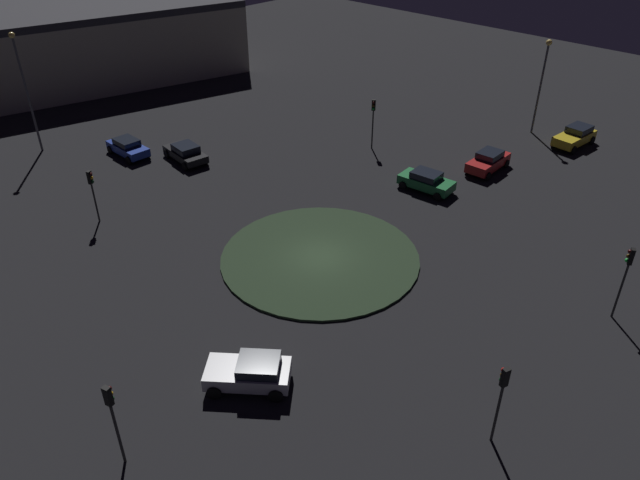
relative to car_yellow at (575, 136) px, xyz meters
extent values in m
plane|color=black|center=(27.43, -3.71, -0.83)|extent=(119.35, 119.35, 0.00)
cylinder|color=#263823|center=(27.43, -3.71, -0.76)|extent=(12.22, 12.22, 0.15)
cube|color=gold|center=(0.13, -0.01, -0.12)|extent=(4.41, 2.17, 0.73)
cube|color=black|center=(-0.47, 0.04, 0.52)|extent=(2.13, 1.76, 0.54)
cylinder|color=black|center=(1.74, 0.76, -0.49)|extent=(0.71, 0.28, 0.69)
cylinder|color=black|center=(1.59, -1.04, -0.49)|extent=(0.71, 0.28, 0.69)
cylinder|color=black|center=(-1.32, 1.02, -0.49)|extent=(0.71, 0.28, 0.69)
cylinder|color=black|center=(-1.48, -0.78, -0.49)|extent=(0.71, 0.28, 0.69)
cube|color=#1E7238|center=(15.53, -4.29, -0.19)|extent=(2.16, 4.17, 0.67)
cube|color=black|center=(15.53, -4.34, 0.39)|extent=(1.75, 2.17, 0.49)
cylinder|color=black|center=(14.51, -2.94, -0.53)|extent=(0.28, 0.63, 0.61)
cylinder|color=black|center=(16.26, -2.76, -0.53)|extent=(0.28, 0.63, 0.61)
cylinder|color=black|center=(14.80, -5.81, -0.53)|extent=(0.28, 0.63, 0.61)
cylinder|color=black|center=(16.55, -5.63, -0.53)|extent=(0.28, 0.63, 0.61)
cube|color=#1E38A5|center=(27.47, -25.55, -0.19)|extent=(1.73, 4.07, 0.63)
cube|color=black|center=(27.47, -25.60, 0.36)|extent=(1.51, 2.03, 0.48)
cylinder|color=black|center=(28.32, -27.02, -0.51)|extent=(0.22, 0.65, 0.65)
cylinder|color=black|center=(26.61, -27.01, -0.51)|extent=(0.22, 0.65, 0.65)
cylinder|color=black|center=(28.34, -24.10, -0.51)|extent=(0.22, 0.65, 0.65)
cylinder|color=black|center=(26.63, -24.09, -0.51)|extent=(0.22, 0.65, 0.65)
cube|color=black|center=(24.81, -21.31, -0.22)|extent=(2.34, 4.44, 0.55)
cube|color=black|center=(24.83, -21.15, 0.33)|extent=(1.85, 2.15, 0.54)
cylinder|color=black|center=(25.55, -22.94, -0.49)|extent=(0.30, 0.70, 0.68)
cylinder|color=black|center=(23.71, -22.72, -0.49)|extent=(0.30, 0.70, 0.68)
cylinder|color=black|center=(25.91, -19.89, -0.49)|extent=(0.30, 0.70, 0.68)
cylinder|color=black|center=(24.06, -19.68, -0.49)|extent=(0.30, 0.70, 0.68)
cube|color=silver|center=(37.35, 1.17, -0.14)|extent=(3.95, 4.20, 0.69)
cube|color=black|center=(37.01, 1.58, 0.45)|extent=(2.50, 2.53, 0.49)
cylinder|color=black|center=(38.97, 0.70, -0.49)|extent=(0.61, 0.67, 0.69)
cylinder|color=black|center=(37.54, -0.51, -0.49)|extent=(0.61, 0.67, 0.69)
cylinder|color=black|center=(37.16, 2.86, -0.49)|extent=(0.61, 0.67, 0.69)
cylinder|color=black|center=(35.72, 1.65, -0.49)|extent=(0.61, 0.67, 0.69)
cube|color=red|center=(9.42, -2.77, -0.15)|extent=(4.24, 1.88, 0.73)
cube|color=black|center=(9.30, -2.78, 0.47)|extent=(1.98, 1.60, 0.52)
cylinder|color=black|center=(7.95, -3.69, -0.52)|extent=(0.64, 0.24, 0.63)
cylinder|color=black|center=(7.89, -1.95, -0.52)|extent=(0.64, 0.24, 0.63)
cylinder|color=black|center=(10.95, -3.59, -0.52)|extent=(0.64, 0.24, 0.63)
cylinder|color=black|center=(10.89, -1.85, -0.52)|extent=(0.64, 0.24, 0.63)
cylinder|color=#2D2D2D|center=(43.65, 0.78, 0.84)|extent=(0.12, 0.12, 3.35)
cube|color=black|center=(43.65, 0.78, 2.96)|extent=(0.29, 0.35, 0.90)
sphere|color=#3F0C0C|center=(43.51, 0.74, 3.23)|extent=(0.20, 0.20, 0.20)
sphere|color=yellow|center=(43.51, 0.74, 2.96)|extent=(0.20, 0.20, 0.20)
sphere|color=#0F3819|center=(43.51, 0.74, 2.69)|extent=(0.20, 0.20, 0.20)
cylinder|color=#2D2D2D|center=(32.29, 11.05, 0.79)|extent=(0.12, 0.12, 3.24)
cube|color=black|center=(32.29, 11.05, 2.86)|extent=(0.35, 0.30, 0.90)
sphere|color=red|center=(32.24, 10.92, 3.13)|extent=(0.20, 0.20, 0.20)
sphere|color=#4C380F|center=(32.24, 10.92, 2.86)|extent=(0.20, 0.20, 0.20)
sphere|color=#0F3819|center=(32.24, 10.92, 2.59)|extent=(0.20, 0.20, 0.20)
cylinder|color=#2D2D2D|center=(34.56, -17.64, 0.59)|extent=(0.12, 0.12, 2.84)
cube|color=black|center=(34.56, -17.64, 2.46)|extent=(0.37, 0.33, 0.90)
sphere|color=#3F0C0C|center=(34.49, -17.51, 2.73)|extent=(0.20, 0.20, 0.20)
sphere|color=yellow|center=(34.49, -17.51, 2.46)|extent=(0.20, 0.20, 0.20)
sphere|color=#0F3819|center=(34.49, -17.51, 2.19)|extent=(0.20, 0.20, 0.20)
cylinder|color=#2D2D2D|center=(20.56, 11.49, 0.90)|extent=(0.12, 0.12, 3.46)
cube|color=black|center=(20.56, 11.49, 3.08)|extent=(0.36, 0.32, 0.90)
sphere|color=#3F0C0C|center=(20.62, 11.36, 3.35)|extent=(0.20, 0.20, 0.20)
sphere|color=#4C380F|center=(20.62, 11.36, 3.08)|extent=(0.20, 0.20, 0.20)
sphere|color=#1EE53F|center=(20.62, 11.36, 2.81)|extent=(0.20, 0.20, 0.20)
cylinder|color=#2D2D2D|center=(12.44, -12.05, 0.84)|extent=(0.12, 0.12, 3.35)
cube|color=black|center=(12.44, -12.05, 2.96)|extent=(0.34, 0.37, 0.90)
sphere|color=#3F0C0C|center=(12.57, -11.98, 3.23)|extent=(0.20, 0.20, 0.20)
sphere|color=#4C380F|center=(12.57, -11.98, 2.96)|extent=(0.20, 0.20, 0.20)
sphere|color=#1EE53F|center=(12.57, -11.98, 2.69)|extent=(0.20, 0.20, 0.20)
cylinder|color=#4C4C51|center=(-0.15, -3.96, 3.04)|extent=(0.18, 0.18, 7.75)
sphere|color=#F9D166|center=(-0.15, -3.96, 7.07)|extent=(0.50, 0.50, 0.50)
cylinder|color=#4C4C51|center=(32.00, -31.70, 3.83)|extent=(0.18, 0.18, 9.33)
sphere|color=#F9D166|center=(32.00, -31.70, 8.64)|extent=(0.47, 0.47, 0.47)
cube|color=#B7B299|center=(21.59, -47.68, 2.69)|extent=(39.28, 23.60, 7.04)
cube|color=#333338|center=(21.59, -47.68, 6.56)|extent=(39.28, 23.60, 0.70)
camera|label=1|loc=(49.70, 17.70, 20.21)|focal=34.04mm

